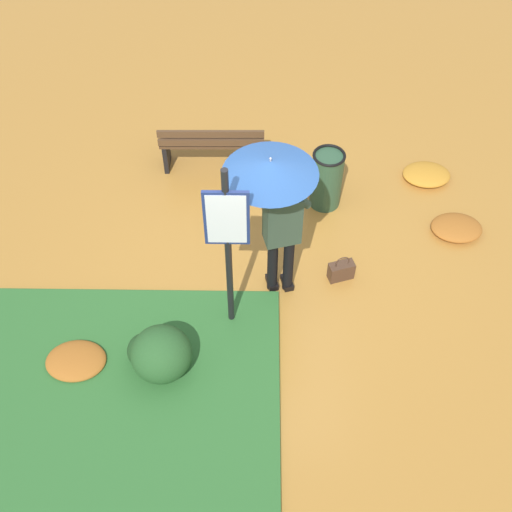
{
  "coord_description": "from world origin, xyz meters",
  "views": [
    {
      "loc": [
        0.03,
        4.98,
        6.22
      ],
      "look_at": [
        0.09,
        0.44,
        0.85
      ],
      "focal_mm": 46.29,
      "sensor_mm": 36.0,
      "label": 1
    }
  ],
  "objects": [
    {
      "name": "trash_bin",
      "position": [
        -0.79,
        -1.23,
        0.42
      ],
      "size": [
        0.42,
        0.42,
        0.83
      ],
      "color": "#2D5138",
      "rests_on": "ground_plane"
    },
    {
      "name": "grass_verge",
      "position": [
        2.23,
        2.3,
        0.03
      ],
      "size": [
        4.8,
        4.0,
        0.05
      ],
      "color": "#2D662D",
      "rests_on": "ground_plane"
    },
    {
      "name": "handbag",
      "position": [
        -0.92,
        0.04,
        0.13
      ],
      "size": [
        0.33,
        0.22,
        0.37
      ],
      "color": "#4C3323",
      "rests_on": "ground_plane"
    },
    {
      "name": "leaf_pile_near_person",
      "position": [
        -2.44,
        -0.73,
        0.07
      ],
      "size": [
        0.65,
        0.52,
        0.14
      ],
      "color": "#A86023",
      "rests_on": "ground_plane"
    },
    {
      "name": "park_bench",
      "position": [
        0.71,
        -1.89,
        0.4
      ],
      "size": [
        1.4,
        0.38,
        0.75
      ],
      "color": "black",
      "rests_on": "ground_plane"
    },
    {
      "name": "shrub_cluster",
      "position": [
        1.11,
        1.3,
        0.27
      ],
      "size": [
        0.71,
        0.65,
        0.58
      ],
      "color": "#285628",
      "rests_on": "ground_plane"
    },
    {
      "name": "person_with_umbrella",
      "position": [
        -0.1,
        0.21,
        1.55
      ],
      "size": [
        0.96,
        0.96,
        2.04
      ],
      "color": "black",
      "rests_on": "ground_plane"
    },
    {
      "name": "ground_plane",
      "position": [
        0.0,
        0.0,
        0.0
      ],
      "size": [
        18.0,
        18.0,
        0.0
      ],
      "primitive_type": "plane",
      "color": "#B27A33"
    },
    {
      "name": "leaf_pile_far_path",
      "position": [
        2.02,
        1.29,
        0.07
      ],
      "size": [
        0.65,
        0.52,
        0.14
      ],
      "color": "#A86023",
      "rests_on": "ground_plane"
    },
    {
      "name": "leaf_pile_by_bench",
      "position": [
        -2.21,
        -1.71,
        0.07
      ],
      "size": [
        0.65,
        0.52,
        0.14
      ],
      "color": "#C68428",
      "rests_on": "ground_plane"
    },
    {
      "name": "info_sign_post",
      "position": [
        0.37,
        0.69,
        1.44
      ],
      "size": [
        0.44,
        0.07,
        2.3
      ],
      "color": "black",
      "rests_on": "ground_plane"
    }
  ]
}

